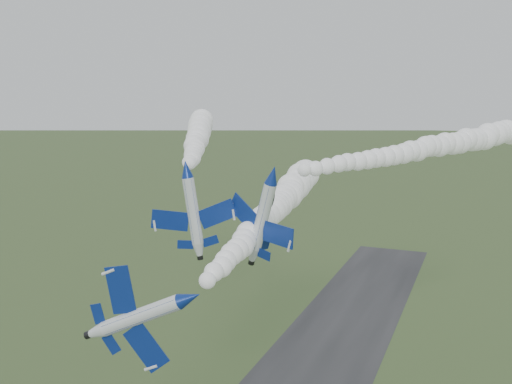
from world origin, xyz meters
TOP-DOWN VIEW (x-y plane):
  - jet_lead at (4.77, -1.56)m, footprint 4.84×13.22m
  - smoke_trail_jet_lead at (0.27, 32.48)m, footprint 15.16×62.47m
  - jet_pair_left at (-6.43, 18.32)m, footprint 11.15×12.84m
  - smoke_trail_jet_pair_left at (-20.39, 47.66)m, footprint 28.86×55.23m
  - jet_pair_right at (5.52, 18.38)m, footprint 11.15×13.38m
  - smoke_trail_jet_pair_right at (20.84, 51.38)m, footprint 29.82×61.64m

SIDE VIEW (x-z plane):
  - jet_lead at x=4.77m, z-range 30.91..40.93m
  - smoke_trail_jet_lead at x=0.27m, z-range 35.06..40.53m
  - jet_pair_right at x=5.52m, z-range 42.96..47.43m
  - jet_pair_left at x=-6.43m, z-range 43.65..47.14m
  - smoke_trail_jet_pair_right at x=20.84m, z-range 44.17..48.84m
  - smoke_trail_jet_pair_left at x=-20.39m, z-range 44.62..49.92m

